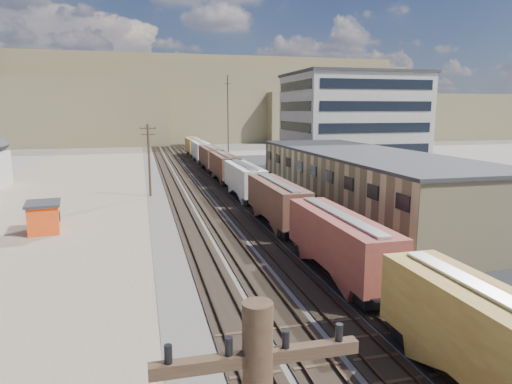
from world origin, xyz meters
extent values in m
plane|color=#6B6356|center=(0.00, 0.00, 0.00)|extent=(300.00, 300.00, 0.00)
cube|color=#4C4742|center=(0.00, 50.00, 0.03)|extent=(18.00, 200.00, 0.06)
cube|color=#806F58|center=(-20.00, 40.00, 0.01)|extent=(24.00, 180.00, 0.03)
cube|color=#232326|center=(22.00, 35.00, 0.02)|extent=(26.00, 120.00, 0.04)
cube|color=black|center=(-5.00, 50.00, 0.10)|extent=(2.60, 200.00, 0.08)
cube|color=#38281E|center=(-5.72, 50.00, 0.22)|extent=(0.08, 200.00, 0.16)
cube|color=#38281E|center=(-4.28, 50.00, 0.22)|extent=(0.08, 200.00, 0.16)
cube|color=black|center=(-2.00, 50.00, 0.10)|extent=(2.60, 200.00, 0.08)
cube|color=#38281E|center=(-2.72, 50.00, 0.22)|extent=(0.08, 200.00, 0.16)
cube|color=#38281E|center=(-1.28, 50.00, 0.22)|extent=(0.08, 200.00, 0.16)
cube|color=black|center=(1.00, 50.00, 0.10)|extent=(2.60, 200.00, 0.08)
cube|color=#38281E|center=(0.28, 50.00, 0.22)|extent=(0.08, 200.00, 0.16)
cube|color=#38281E|center=(1.72, 50.00, 0.22)|extent=(0.08, 200.00, 0.16)
cube|color=black|center=(3.80, 50.00, 0.10)|extent=(2.60, 200.00, 0.08)
cube|color=#38281E|center=(3.08, 50.00, 0.22)|extent=(0.08, 200.00, 0.16)
cube|color=#38281E|center=(4.52, 50.00, 0.22)|extent=(0.08, 200.00, 0.16)
cube|color=black|center=(3.80, -3.54, 0.75)|extent=(2.20, 2.20, 0.90)
cube|color=#A1662A|center=(3.80, -8.61, 2.90)|extent=(3.00, 13.34, 3.40)
cube|color=#B7B7B2|center=(3.80, -8.61, 4.68)|extent=(0.90, 12.32, 0.16)
cube|color=black|center=(3.80, 1.51, 0.75)|extent=(2.20, 2.20, 0.90)
cube|color=black|center=(3.80, 11.66, 0.75)|extent=(2.20, 2.20, 0.90)
cube|color=maroon|center=(3.80, 6.59, 2.90)|extent=(3.00, 13.34, 3.40)
cube|color=#B7B7B2|center=(3.80, 6.59, 4.68)|extent=(0.90, 12.32, 0.16)
cube|color=black|center=(3.80, 16.71, 0.75)|extent=(2.20, 2.20, 0.90)
cube|color=black|center=(3.80, 26.86, 0.75)|extent=(2.20, 2.20, 0.90)
cube|color=#4D3621|center=(3.80, 21.79, 2.90)|extent=(3.00, 13.34, 3.40)
cube|color=#B7B7B2|center=(3.80, 21.79, 4.68)|extent=(0.90, 12.32, 0.16)
cube|color=black|center=(3.80, 31.91, 0.75)|extent=(2.20, 2.20, 0.90)
cube|color=black|center=(3.80, 42.06, 0.75)|extent=(2.20, 2.20, 0.90)
cube|color=#AFAEA4|center=(3.80, 36.99, 2.90)|extent=(3.00, 13.34, 3.40)
cube|color=#B7B7B2|center=(3.80, 36.99, 4.68)|extent=(0.90, 12.33, 0.16)
cube|color=black|center=(3.80, 47.11, 0.75)|extent=(2.20, 2.20, 0.90)
cube|color=black|center=(3.80, 57.26, 0.75)|extent=(2.20, 2.20, 0.90)
cube|color=#4D3621|center=(3.80, 52.19, 2.90)|extent=(3.00, 13.34, 3.40)
cube|color=#B7B7B2|center=(3.80, 52.19, 4.68)|extent=(0.90, 12.33, 0.16)
cube|color=black|center=(3.80, 62.31, 0.75)|extent=(2.20, 2.20, 0.90)
cube|color=black|center=(3.80, 72.46, 0.75)|extent=(2.20, 2.20, 0.90)
cube|color=#4D3621|center=(3.80, 67.39, 2.90)|extent=(3.00, 13.34, 3.40)
cube|color=#B7B7B2|center=(3.80, 67.39, 4.68)|extent=(0.90, 12.32, 0.16)
cube|color=black|center=(3.80, 77.51, 0.75)|extent=(2.20, 2.20, 0.90)
cube|color=black|center=(3.80, 87.66, 0.75)|extent=(2.20, 2.20, 0.90)
cube|color=#AFAEA4|center=(3.80, 82.59, 2.90)|extent=(3.00, 13.34, 3.40)
cube|color=#B7B7B2|center=(3.80, 82.59, 4.68)|extent=(0.90, 12.32, 0.16)
cube|color=black|center=(3.80, 92.71, 0.75)|extent=(2.20, 2.20, 0.90)
cube|color=black|center=(3.80, 102.86, 0.75)|extent=(2.20, 2.20, 0.90)
cube|color=#A1662A|center=(3.80, 97.79, 2.90)|extent=(3.00, 13.34, 3.40)
cube|color=#B7B7B2|center=(3.80, 97.79, 4.68)|extent=(0.90, 12.32, 0.16)
cube|color=tan|center=(15.00, 25.00, 3.50)|extent=(12.00, 40.00, 7.00)
cube|color=#2D2D30|center=(15.00, 25.00, 7.10)|extent=(12.40, 40.40, 0.30)
cube|color=black|center=(8.95, 25.00, 2.20)|extent=(0.12, 36.00, 1.20)
cube|color=black|center=(8.95, 25.00, 5.20)|extent=(0.12, 36.00, 1.20)
cube|color=#9E998E|center=(28.00, 55.00, 9.00)|extent=(22.00, 18.00, 18.00)
cube|color=#2D2D30|center=(28.00, 55.00, 18.20)|extent=(22.60, 18.60, 0.50)
cube|color=black|center=(16.95, 55.00, 9.00)|extent=(0.12, 16.00, 16.00)
cube|color=black|center=(28.00, 45.95, 9.00)|extent=(20.00, 0.12, 16.00)
cube|color=#382619|center=(-8.50, -18.00, 9.40)|extent=(2.20, 0.14, 0.14)
cylinder|color=black|center=(-7.90, -18.00, 9.55)|extent=(0.08, 0.08, 0.22)
cylinder|color=#382619|center=(-8.50, 42.00, 5.00)|extent=(0.32, 0.32, 10.00)
cube|color=#382619|center=(-8.50, 42.00, 9.40)|extent=(2.20, 0.14, 0.14)
cube|color=#382619|center=(-8.50, 42.00, 8.60)|extent=(1.90, 0.14, 0.14)
cylinder|color=black|center=(-7.90, 42.00, 9.55)|extent=(0.08, 0.08, 0.22)
cylinder|color=black|center=(6.00, 60.00, 9.00)|extent=(0.16, 0.16, 18.00)
cube|color=black|center=(6.00, 60.00, 16.50)|extent=(1.20, 0.08, 0.08)
cube|color=brown|center=(20.00, 160.00, 14.00)|extent=(140.00, 45.00, 28.00)
cube|color=brown|center=(90.00, 150.00, 9.00)|extent=(110.00, 38.00, 18.00)
cube|color=brown|center=(-10.00, 180.00, 16.00)|extent=(200.00, 60.00, 32.00)
cube|color=#F04A16|center=(-19.12, 25.31, 1.40)|extent=(3.26, 4.06, 2.80)
cube|color=#2D2D30|center=(-19.12, 25.31, 2.89)|extent=(3.68, 4.48, 0.23)
cube|color=black|center=(-17.68, 25.50, 1.49)|extent=(0.21, 0.94, 0.93)
imported|color=navy|center=(28.16, 58.47, 0.75)|extent=(4.11, 5.93, 1.51)
imported|color=silver|center=(34.00, 54.75, 0.78)|extent=(1.84, 4.57, 1.56)
camera|label=1|loc=(-9.57, -22.17, 11.91)|focal=32.00mm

